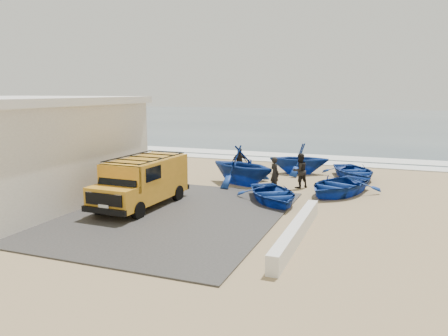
% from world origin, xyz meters
% --- Properties ---
extents(ground, '(160.00, 160.00, 0.00)m').
position_xyz_m(ground, '(0.00, 0.00, 0.00)').
color(ground, tan).
extents(slab, '(12.00, 10.00, 0.05)m').
position_xyz_m(slab, '(-2.00, -2.00, 0.03)').
color(slab, '#3B3836').
rests_on(slab, ground).
extents(ocean, '(180.00, 88.00, 0.01)m').
position_xyz_m(ocean, '(0.00, 56.00, 0.00)').
color(ocean, '#385166').
rests_on(ocean, ground).
extents(surf_line, '(180.00, 1.60, 0.06)m').
position_xyz_m(surf_line, '(0.00, 12.00, 0.03)').
color(surf_line, white).
rests_on(surf_line, ground).
extents(surf_wash, '(180.00, 2.20, 0.04)m').
position_xyz_m(surf_wash, '(0.00, 14.50, 0.02)').
color(surf_wash, white).
rests_on(surf_wash, ground).
extents(building, '(8.40, 9.40, 4.30)m').
position_xyz_m(building, '(-7.50, -2.00, 2.16)').
color(building, white).
rests_on(building, ground).
extents(parapet, '(0.35, 6.00, 0.55)m').
position_xyz_m(parapet, '(5.00, -3.00, 0.28)').
color(parapet, silver).
rests_on(parapet, ground).
extents(van, '(2.00, 4.70, 1.99)m').
position_xyz_m(van, '(-1.52, -1.26, 1.07)').
color(van, orange).
rests_on(van, ground).
extents(boat_near_left, '(4.01, 4.32, 0.73)m').
position_xyz_m(boat_near_left, '(3.16, 1.17, 0.36)').
color(boat_near_left, navy).
rests_on(boat_near_left, ground).
extents(boat_near_right, '(4.16, 4.77, 0.83)m').
position_xyz_m(boat_near_right, '(5.50, 3.65, 0.41)').
color(boat_near_right, navy).
rests_on(boat_near_right, ground).
extents(boat_mid_left, '(4.57, 4.29, 1.92)m').
position_xyz_m(boat_mid_left, '(0.81, 4.13, 0.96)').
color(boat_mid_left, navy).
rests_on(boat_mid_left, ground).
extents(boat_mid_right, '(3.98, 4.48, 0.77)m').
position_xyz_m(boat_mid_right, '(5.85, 7.61, 0.38)').
color(boat_mid_right, navy).
rests_on(boat_mid_right, ground).
extents(boat_far_left, '(3.74, 3.41, 1.70)m').
position_xyz_m(boat_far_left, '(2.87, 8.02, 0.85)').
color(boat_far_left, navy).
rests_on(boat_far_left, ground).
extents(fisherman_front, '(0.66, 0.66, 1.55)m').
position_xyz_m(fisherman_front, '(2.63, 3.51, 0.77)').
color(fisherman_front, black).
rests_on(fisherman_front, ground).
extents(fisherman_middle, '(1.00, 1.01, 1.65)m').
position_xyz_m(fisherman_middle, '(3.62, 4.39, 0.82)').
color(fisherman_middle, black).
rests_on(fisherman_middle, ground).
extents(fisherman_back, '(0.91, 0.93, 1.57)m').
position_xyz_m(fisherman_back, '(0.09, 5.84, 0.78)').
color(fisherman_back, black).
rests_on(fisherman_back, ground).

